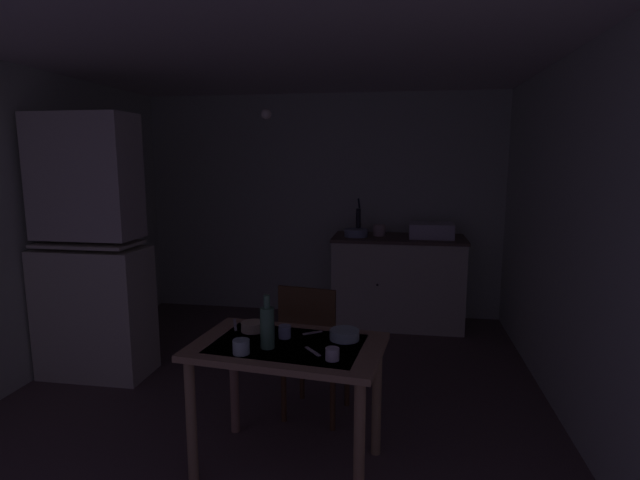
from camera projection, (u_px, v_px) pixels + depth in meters
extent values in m
plane|color=brown|center=(285.00, 378.00, 3.96)|extent=(4.93, 4.93, 0.00)
cube|color=beige|center=(322.00, 205.00, 5.55)|extent=(4.03, 0.10, 2.43)
cube|color=beige|center=(45.00, 223.00, 4.08)|extent=(0.10, 3.69, 2.43)
cube|color=silver|center=(566.00, 234.00, 3.44)|extent=(0.10, 3.69, 2.43)
cube|color=white|center=(281.00, 54.00, 3.55)|extent=(4.03, 3.69, 0.10)
cube|color=beige|center=(95.00, 312.00, 3.97)|extent=(0.84, 0.44, 1.04)
cube|color=silver|center=(85.00, 177.00, 3.79)|extent=(0.78, 0.37, 0.95)
cube|color=beige|center=(88.00, 244.00, 3.86)|extent=(0.76, 0.40, 0.02)
cube|color=beige|center=(398.00, 282.00, 5.18)|extent=(1.32, 0.60, 0.91)
cube|color=brown|center=(399.00, 238.00, 5.10)|extent=(1.35, 0.63, 0.03)
sphere|color=#2D2823|center=(377.00, 285.00, 4.90)|extent=(0.02, 0.02, 0.02)
cube|color=silver|center=(431.00, 230.00, 5.04)|extent=(0.44, 0.34, 0.15)
cube|color=black|center=(431.00, 223.00, 5.03)|extent=(0.38, 0.28, 0.01)
cylinder|color=#232328|center=(358.00, 222.00, 5.20)|extent=(0.05, 0.05, 0.28)
cylinder|color=#232328|center=(358.00, 213.00, 5.11)|extent=(0.03, 0.12, 0.03)
cylinder|color=#1E2631|center=(359.00, 203.00, 5.22)|extent=(0.02, 0.16, 0.12)
cylinder|color=#9EB2C6|center=(356.00, 233.00, 5.12)|extent=(0.24, 0.24, 0.08)
cylinder|color=beige|center=(379.00, 230.00, 5.17)|extent=(0.13, 0.13, 0.11)
cube|color=tan|center=(288.00, 347.00, 2.71)|extent=(1.09, 0.76, 0.04)
cube|color=white|center=(288.00, 344.00, 2.70)|extent=(0.85, 0.59, 0.00)
cylinder|color=tan|center=(191.00, 422.00, 2.64)|extent=(0.06, 0.06, 0.70)
cylinder|color=#A47F56|center=(359.00, 448.00, 2.39)|extent=(0.06, 0.06, 0.70)
cylinder|color=tan|center=(234.00, 380.00, 3.14)|extent=(0.06, 0.06, 0.70)
cylinder|color=tan|center=(377.00, 398.00, 2.90)|extent=(0.06, 0.06, 0.70)
cube|color=#4F331B|center=(316.00, 354.00, 3.35)|extent=(0.46, 0.46, 0.03)
cube|color=#51371D|center=(307.00, 326.00, 3.14)|extent=(0.38, 0.09, 0.49)
cylinder|color=#4F331B|center=(347.00, 378.00, 3.49)|extent=(0.04, 0.04, 0.41)
cylinder|color=#4F331B|center=(302.00, 371.00, 3.60)|extent=(0.04, 0.04, 0.41)
cylinder|color=#4F331B|center=(333.00, 400.00, 3.18)|extent=(0.04, 0.04, 0.41)
cylinder|color=#4F331B|center=(284.00, 392.00, 3.28)|extent=(0.04, 0.04, 0.41)
cylinder|color=#ADD1C1|center=(344.00, 335.00, 2.76)|extent=(0.17, 0.17, 0.05)
cylinder|color=beige|center=(253.00, 327.00, 2.89)|extent=(0.13, 0.13, 0.05)
cylinder|color=#9EB2C6|center=(285.00, 332.00, 2.78)|extent=(0.07, 0.07, 0.07)
cylinder|color=#ADD1C1|center=(241.00, 347.00, 2.56)|extent=(0.09, 0.09, 0.07)
cylinder|color=white|center=(332.00, 354.00, 2.48)|extent=(0.07, 0.07, 0.06)
cylinder|color=#4C7F56|center=(267.00, 328.00, 2.63)|extent=(0.08, 0.08, 0.22)
cylinder|color=#4C7F56|center=(267.00, 301.00, 2.60)|extent=(0.03, 0.03, 0.07)
cube|color=silver|center=(235.00, 325.00, 3.00)|extent=(0.09, 0.20, 0.00)
cube|color=beige|center=(313.00, 333.00, 2.86)|extent=(0.11, 0.09, 0.00)
cube|color=beige|center=(313.00, 351.00, 2.58)|extent=(0.10, 0.12, 0.00)
sphere|color=#F9EFCC|center=(266.00, 114.00, 3.79)|extent=(0.08, 0.08, 0.08)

